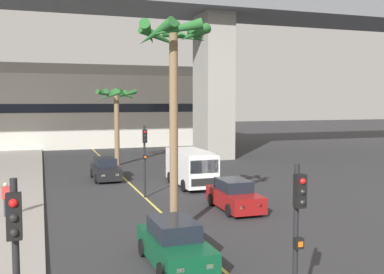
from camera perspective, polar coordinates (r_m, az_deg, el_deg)
lane_stripe_center at (r=27.89m, az=-6.61°, el=-7.04°), size 0.14×56.00×0.01m
bridge_overpass at (r=42.94m, az=-9.70°, el=16.57°), size 78.59×8.00×18.19m
pier_building_backdrop at (r=57.53m, az=-12.99°, el=3.74°), size 35.51×8.04×9.88m
car_queue_front at (r=15.80m, az=-2.22°, el=-13.45°), size 1.90×4.13×1.56m
car_queue_second at (r=23.52m, az=5.38°, el=-7.43°), size 1.89×4.13×1.56m
car_queue_third at (r=32.83m, az=-10.88°, el=-4.06°), size 1.86×4.11×1.56m
delivery_van at (r=29.60m, az=-0.13°, el=-3.81°), size 2.16×5.25×2.36m
traffic_light_left_sidewalk_corner at (r=8.24m, az=-21.38°, el=-15.21°), size 0.24×0.37×4.20m
traffic_light_median_near at (r=10.68m, az=13.22°, el=-11.27°), size 0.24×0.37×4.20m
traffic_light_median_far at (r=26.09m, az=-6.00°, el=-1.81°), size 0.24×0.37×4.20m
palm_tree_near_median at (r=18.63m, az=-2.30°, el=9.63°), size 3.16×3.19×8.91m
palm_tree_mid_median at (r=39.57m, az=-9.53°, el=4.05°), size 3.50×3.58×6.73m
pedestrian_near_crosswalk at (r=23.22m, az=-22.49°, el=-7.23°), size 0.34×0.22×1.62m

